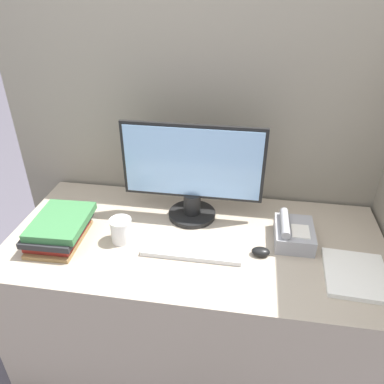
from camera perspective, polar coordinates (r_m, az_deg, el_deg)
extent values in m
cube|color=gray|center=(1.89, 2.40, 2.98)|extent=(1.99, 0.04, 1.70)
cube|color=tan|center=(1.85, 0.45, -16.23)|extent=(1.59, 0.75, 0.75)
cylinder|color=black|center=(1.73, 0.01, -3.36)|extent=(0.22, 0.22, 0.02)
cylinder|color=black|center=(1.70, 0.01, -1.75)|extent=(0.08, 0.08, 0.10)
cube|color=black|center=(1.60, 0.05, 4.55)|extent=(0.62, 0.02, 0.34)
cube|color=#8CB7E5|center=(1.60, 0.00, 4.40)|extent=(0.59, 0.01, 0.31)
cube|color=silver|center=(1.54, -0.03, -8.43)|extent=(0.40, 0.15, 0.02)
ellipsoid|color=black|center=(1.53, 10.42, -8.93)|extent=(0.07, 0.05, 0.03)
cylinder|color=white|center=(1.59, -10.72, -5.87)|extent=(0.09, 0.09, 0.10)
cylinder|color=white|center=(1.56, -10.90, -4.33)|extent=(0.09, 0.09, 0.01)
cube|color=olive|center=(1.68, -19.53, -6.70)|extent=(0.20, 0.28, 0.02)
cube|color=maroon|center=(1.67, -19.76, -5.97)|extent=(0.20, 0.25, 0.03)
cube|color=#262628|center=(1.65, -19.79, -5.26)|extent=(0.22, 0.27, 0.02)
cube|color=#38723F|center=(1.64, -19.34, -4.20)|extent=(0.22, 0.28, 0.03)
cube|color=#99999E|center=(1.62, 15.26, -6.24)|extent=(0.16, 0.20, 0.07)
cube|color=white|center=(1.58, 16.21, -5.77)|extent=(0.07, 0.09, 0.00)
cylinder|color=#99999E|center=(1.59, 13.97, -4.61)|extent=(0.04, 0.18, 0.04)
cube|color=white|center=(1.54, 23.67, -11.48)|extent=(0.24, 0.27, 0.02)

